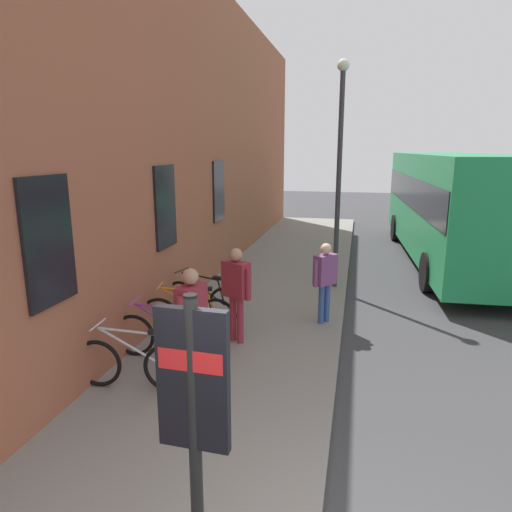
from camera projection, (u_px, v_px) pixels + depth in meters
The scene contains 13 objects.
ground at pixel (394, 332), 8.98m from camera, with size 60.00×60.00×0.00m, color #38383A.
sidewalk_pavement at pixel (275, 290), 11.45m from camera, with size 24.00×3.50×0.12m, color gray.
station_facade at pixel (206, 138), 11.97m from camera, with size 22.00×0.65×7.59m.
bicycle_leaning_wall at pixel (133, 364), 6.54m from camera, with size 0.48×1.77×0.97m.
bicycle_far_end at pixel (164, 336), 7.53m from camera, with size 0.48×1.77×0.97m.
bicycle_mid_rack at pixel (188, 315), 8.45m from camera, with size 0.54×1.75×0.97m.
bicycle_by_door at pixel (203, 300), 9.30m from camera, with size 0.58×1.74×0.97m.
transit_info_sign at pixel (194, 399), 3.36m from camera, with size 0.11×0.55×2.40m.
city_bus at pixel (452, 201), 14.11m from camera, with size 10.60×3.02×3.35m.
pedestrian_crossing_street at pixel (325, 275), 8.95m from camera, with size 0.50×0.47×1.61m.
pedestrian_by_facade at pixel (192, 315), 6.53m from camera, with size 0.65×0.35×1.76m.
pedestrian_near_bus at pixel (236, 285), 8.02m from camera, with size 0.45×0.59×1.72m.
street_lamp at pixel (340, 158), 10.84m from camera, with size 0.28×0.28×5.37m.
Camera 1 is at (-2.79, -0.19, 3.51)m, focal length 32.14 mm.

